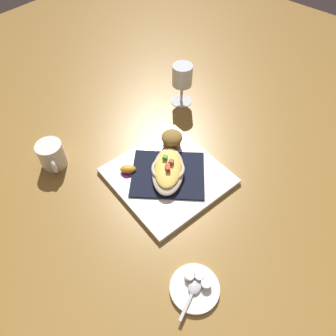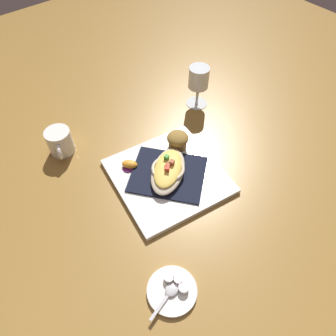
{
  "view_description": "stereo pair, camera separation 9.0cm",
  "coord_description": "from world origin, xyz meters",
  "px_view_note": "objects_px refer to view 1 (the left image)",
  "views": [
    {
      "loc": [
        0.42,
        0.37,
        0.74
      ],
      "look_at": [
        0.0,
        0.0,
        0.05
      ],
      "focal_mm": 33.96,
      "sensor_mm": 36.0,
      "label": 1
    },
    {
      "loc": [
        0.36,
        0.44,
        0.74
      ],
      "look_at": [
        0.0,
        0.0,
        0.05
      ],
      "focal_mm": 33.96,
      "sensor_mm": 36.0,
      "label": 2
    }
  ],
  "objects_px": {
    "gratin_dish": "(168,170)",
    "coffee_mug": "(52,156)",
    "stemmed_glass": "(182,78)",
    "muffin": "(172,139)",
    "square_plate": "(168,176)",
    "creamer_saucer": "(195,288)",
    "creamer_cup_2": "(190,276)",
    "creamer_cup_0": "(206,284)",
    "spoon": "(194,288)",
    "orange_garnish": "(128,170)",
    "creamer_cup_1": "(199,276)"
  },
  "relations": [
    {
      "from": "square_plate",
      "to": "gratin_dish",
      "type": "relative_size",
      "value": 1.55
    },
    {
      "from": "square_plate",
      "to": "stemmed_glass",
      "type": "relative_size",
      "value": 2.04
    },
    {
      "from": "orange_garnish",
      "to": "creamer_cup_0",
      "type": "xyz_separation_m",
      "value": [
        0.11,
        0.37,
        -0.01
      ]
    },
    {
      "from": "stemmed_glass",
      "to": "creamer_cup_2",
      "type": "xyz_separation_m",
      "value": [
        0.48,
        0.43,
        -0.08
      ]
    },
    {
      "from": "creamer_saucer",
      "to": "muffin",
      "type": "bearing_deg",
      "value": -132.19
    },
    {
      "from": "orange_garnish",
      "to": "spoon",
      "type": "relative_size",
      "value": 0.53
    },
    {
      "from": "spoon",
      "to": "creamer_cup_1",
      "type": "relative_size",
      "value": 4.19
    },
    {
      "from": "coffee_mug",
      "to": "stemmed_glass",
      "type": "xyz_separation_m",
      "value": [
        -0.48,
        0.1,
        0.06
      ]
    },
    {
      "from": "muffin",
      "to": "creamer_cup_2",
      "type": "relative_size",
      "value": 2.77
    },
    {
      "from": "gratin_dish",
      "to": "coffee_mug",
      "type": "distance_m",
      "value": 0.35
    },
    {
      "from": "gratin_dish",
      "to": "stemmed_glass",
      "type": "bearing_deg",
      "value": -146.44
    },
    {
      "from": "stemmed_glass",
      "to": "creamer_cup_1",
      "type": "distance_m",
      "value": 0.65
    },
    {
      "from": "orange_garnish",
      "to": "creamer_saucer",
      "type": "bearing_deg",
      "value": 69.3
    },
    {
      "from": "spoon",
      "to": "gratin_dish",
      "type": "bearing_deg",
      "value": -128.35
    },
    {
      "from": "gratin_dish",
      "to": "spoon",
      "type": "relative_size",
      "value": 1.92
    },
    {
      "from": "spoon",
      "to": "creamer_cup_2",
      "type": "relative_size",
      "value": 4.19
    },
    {
      "from": "spoon",
      "to": "creamer_cup_0",
      "type": "distance_m",
      "value": 0.03
    },
    {
      "from": "square_plate",
      "to": "creamer_cup_2",
      "type": "distance_m",
      "value": 0.3
    },
    {
      "from": "stemmed_glass",
      "to": "creamer_saucer",
      "type": "height_order",
      "value": "stemmed_glass"
    },
    {
      "from": "creamer_saucer",
      "to": "creamer_cup_2",
      "type": "xyz_separation_m",
      "value": [
        -0.01,
        -0.02,
        0.01
      ]
    },
    {
      "from": "stemmed_glass",
      "to": "spoon",
      "type": "distance_m",
      "value": 0.68
    },
    {
      "from": "gratin_dish",
      "to": "creamer_saucer",
      "type": "xyz_separation_m",
      "value": [
        0.2,
        0.26,
        -0.03
      ]
    },
    {
      "from": "square_plate",
      "to": "gratin_dish",
      "type": "distance_m",
      "value": 0.03
    },
    {
      "from": "orange_garnish",
      "to": "square_plate",
      "type": "bearing_deg",
      "value": 125.95
    },
    {
      "from": "gratin_dish",
      "to": "coffee_mug",
      "type": "height_order",
      "value": "coffee_mug"
    },
    {
      "from": "gratin_dish",
      "to": "spoon",
      "type": "distance_m",
      "value": 0.33
    },
    {
      "from": "spoon",
      "to": "creamer_cup_1",
      "type": "xyz_separation_m",
      "value": [
        -0.03,
        -0.01,
        0.0
      ]
    },
    {
      "from": "coffee_mug",
      "to": "square_plate",
      "type": "bearing_deg",
      "value": 122.65
    },
    {
      "from": "muffin",
      "to": "coffee_mug",
      "type": "height_order",
      "value": "coffee_mug"
    },
    {
      "from": "spoon",
      "to": "creamer_cup_2",
      "type": "xyz_separation_m",
      "value": [
        -0.01,
        -0.02,
        0.0
      ]
    },
    {
      "from": "orange_garnish",
      "to": "creamer_cup_0",
      "type": "relative_size",
      "value": 2.22
    },
    {
      "from": "muffin",
      "to": "orange_garnish",
      "type": "height_order",
      "value": "muffin"
    },
    {
      "from": "muffin",
      "to": "creamer_cup_2",
      "type": "distance_m",
      "value": 0.42
    },
    {
      "from": "creamer_saucer",
      "to": "creamer_cup_1",
      "type": "bearing_deg",
      "value": -165.17
    },
    {
      "from": "orange_garnish",
      "to": "creamer_cup_1",
      "type": "bearing_deg",
      "value": 72.64
    },
    {
      "from": "coffee_mug",
      "to": "muffin",
      "type": "bearing_deg",
      "value": 141.53
    },
    {
      "from": "coffee_mug",
      "to": "spoon",
      "type": "xyz_separation_m",
      "value": [
        0.02,
        0.55,
        -0.02
      ]
    },
    {
      "from": "muffin",
      "to": "stemmed_glass",
      "type": "distance_m",
      "value": 0.24
    },
    {
      "from": "muffin",
      "to": "creamer_cup_0",
      "type": "xyz_separation_m",
      "value": [
        0.28,
        0.34,
        -0.02
      ]
    },
    {
      "from": "orange_garnish",
      "to": "creamer_cup_2",
      "type": "relative_size",
      "value": 2.22
    },
    {
      "from": "spoon",
      "to": "creamer_cup_1",
      "type": "height_order",
      "value": "creamer_cup_1"
    },
    {
      "from": "stemmed_glass",
      "to": "creamer_cup_0",
      "type": "distance_m",
      "value": 0.67
    },
    {
      "from": "square_plate",
      "to": "creamer_cup_1",
      "type": "height_order",
      "value": "creamer_cup_1"
    },
    {
      "from": "stemmed_glass",
      "to": "creamer_cup_2",
      "type": "distance_m",
      "value": 0.65
    },
    {
      "from": "creamer_saucer",
      "to": "stemmed_glass",
      "type": "bearing_deg",
      "value": -137.51
    },
    {
      "from": "muffin",
      "to": "orange_garnish",
      "type": "bearing_deg",
      "value": -9.04
    },
    {
      "from": "creamer_cup_0",
      "to": "creamer_cup_2",
      "type": "distance_m",
      "value": 0.04
    },
    {
      "from": "muffin",
      "to": "stemmed_glass",
      "type": "relative_size",
      "value": 0.45
    },
    {
      "from": "muffin",
      "to": "creamer_cup_0",
      "type": "bearing_deg",
      "value": 51.18
    },
    {
      "from": "orange_garnish",
      "to": "creamer_saucer",
      "type": "distance_m",
      "value": 0.38
    }
  ]
}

